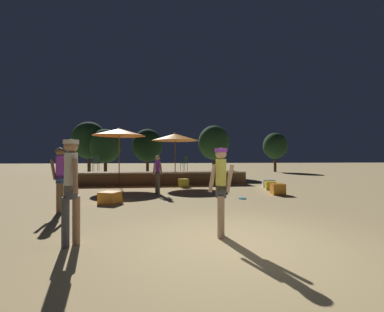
{
  "coord_description": "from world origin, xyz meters",
  "views": [
    {
      "loc": [
        -1.3,
        -4.57,
        1.55
      ],
      "look_at": [
        0.0,
        6.83,
        1.6
      ],
      "focal_mm": 24.0,
      "sensor_mm": 36.0,
      "label": 1
    }
  ],
  "objects_px": {
    "cube_seat_1": "(110,198)",
    "person_2": "(158,173)",
    "cube_seat_0": "(271,186)",
    "patio_umbrella_0": "(119,132)",
    "person_3": "(221,187)",
    "background_tree_4": "(148,145)",
    "cube_seat_3": "(183,183)",
    "cube_seat_4": "(268,183)",
    "bistro_chair_0": "(96,162)",
    "bistro_chair_1": "(185,162)",
    "person_1": "(71,184)",
    "cube_seat_2": "(278,189)",
    "background_tree_2": "(105,146)",
    "person_0": "(60,176)",
    "background_tree_0": "(275,146)",
    "patio_umbrella_1": "(175,137)",
    "background_tree_1": "(89,140)",
    "background_tree_3": "(214,143)",
    "frisbee_disc": "(242,198)"
  },
  "relations": [
    {
      "from": "person_1",
      "to": "background_tree_1",
      "type": "distance_m",
      "value": 19.56
    },
    {
      "from": "patio_umbrella_0",
      "to": "cube_seat_2",
      "type": "distance_m",
      "value": 8.39
    },
    {
      "from": "patio_umbrella_1",
      "to": "background_tree_4",
      "type": "bearing_deg",
      "value": 101.51
    },
    {
      "from": "patio_umbrella_1",
      "to": "cube_seat_2",
      "type": "distance_m",
      "value": 6.26
    },
    {
      "from": "bistro_chair_0",
      "to": "background_tree_4",
      "type": "relative_size",
      "value": 0.21
    },
    {
      "from": "bistro_chair_1",
      "to": "background_tree_0",
      "type": "height_order",
      "value": "background_tree_0"
    },
    {
      "from": "person_3",
      "to": "background_tree_4",
      "type": "relative_size",
      "value": 0.41
    },
    {
      "from": "person_0",
      "to": "background_tree_1",
      "type": "relative_size",
      "value": 0.39
    },
    {
      "from": "bistro_chair_0",
      "to": "background_tree_0",
      "type": "relative_size",
      "value": 0.22
    },
    {
      "from": "frisbee_disc",
      "to": "background_tree_0",
      "type": "bearing_deg",
      "value": 61.95
    },
    {
      "from": "cube_seat_0",
      "to": "background_tree_4",
      "type": "relative_size",
      "value": 0.13
    },
    {
      "from": "cube_seat_0",
      "to": "patio_umbrella_0",
      "type": "bearing_deg",
      "value": 162.96
    },
    {
      "from": "patio_umbrella_0",
      "to": "bistro_chair_0",
      "type": "height_order",
      "value": "patio_umbrella_0"
    },
    {
      "from": "cube_seat_0",
      "to": "person_1",
      "type": "xyz_separation_m",
      "value": [
        -6.66,
        -6.96,
        0.89
      ]
    },
    {
      "from": "cube_seat_1",
      "to": "person_2",
      "type": "xyz_separation_m",
      "value": [
        1.54,
        2.09,
        0.66
      ]
    },
    {
      "from": "bistro_chair_0",
      "to": "cube_seat_2",
      "type": "bearing_deg",
      "value": 117.19
    },
    {
      "from": "bistro_chair_1",
      "to": "background_tree_4",
      "type": "bearing_deg",
      "value": 169.57
    },
    {
      "from": "background_tree_1",
      "to": "cube_seat_1",
      "type": "bearing_deg",
      "value": -72.2
    },
    {
      "from": "person_2",
      "to": "bistro_chair_1",
      "type": "bearing_deg",
      "value": -48.14
    },
    {
      "from": "cube_seat_2",
      "to": "cube_seat_0",
      "type": "bearing_deg",
      "value": 76.87
    },
    {
      "from": "background_tree_2",
      "to": "person_3",
      "type": "bearing_deg",
      "value": -71.3
    },
    {
      "from": "background_tree_3",
      "to": "cube_seat_2",
      "type": "bearing_deg",
      "value": -86.01
    },
    {
      "from": "patio_umbrella_0",
      "to": "person_1",
      "type": "relative_size",
      "value": 1.68
    },
    {
      "from": "patio_umbrella_1",
      "to": "cube_seat_3",
      "type": "bearing_deg",
      "value": -69.82
    },
    {
      "from": "cube_seat_3",
      "to": "person_0",
      "type": "bearing_deg",
      "value": -124.61
    },
    {
      "from": "person_1",
      "to": "bistro_chair_1",
      "type": "xyz_separation_m",
      "value": [
        2.93,
        10.73,
        0.19
      ]
    },
    {
      "from": "cube_seat_1",
      "to": "cube_seat_4",
      "type": "height_order",
      "value": "cube_seat_4"
    },
    {
      "from": "person_1",
      "to": "background_tree_0",
      "type": "xyz_separation_m",
      "value": [
        13.27,
        20.98,
        1.62
      ]
    },
    {
      "from": "background_tree_3",
      "to": "frisbee_disc",
      "type": "bearing_deg",
      "value": -95.79
    },
    {
      "from": "bistro_chair_0",
      "to": "background_tree_4",
      "type": "xyz_separation_m",
      "value": [
        2.43,
        9.13,
        1.37
      ]
    },
    {
      "from": "cube_seat_0",
      "to": "bistro_chair_1",
      "type": "height_order",
      "value": "bistro_chair_1"
    },
    {
      "from": "patio_umbrella_1",
      "to": "background_tree_4",
      "type": "relative_size",
      "value": 0.7
    },
    {
      "from": "background_tree_2",
      "to": "person_0",
      "type": "bearing_deg",
      "value": -82.37
    },
    {
      "from": "person_1",
      "to": "bistro_chair_0",
      "type": "distance_m",
      "value": 11.09
    },
    {
      "from": "background_tree_3",
      "to": "cube_seat_4",
      "type": "bearing_deg",
      "value": -79.42
    },
    {
      "from": "cube_seat_2",
      "to": "person_1",
      "type": "bearing_deg",
      "value": -139.23
    },
    {
      "from": "patio_umbrella_0",
      "to": "background_tree_3",
      "type": "distance_m",
      "value": 8.79
    },
    {
      "from": "cube_seat_3",
      "to": "background_tree_0",
      "type": "relative_size",
      "value": 0.14
    },
    {
      "from": "cube_seat_4",
      "to": "frisbee_disc",
      "type": "bearing_deg",
      "value": -125.86
    },
    {
      "from": "person_1",
      "to": "frisbee_disc",
      "type": "distance_m",
      "value": 6.52
    },
    {
      "from": "cube_seat_3",
      "to": "cube_seat_4",
      "type": "distance_m",
      "value": 4.39
    },
    {
      "from": "cube_seat_2",
      "to": "cube_seat_4",
      "type": "bearing_deg",
      "value": 74.94
    },
    {
      "from": "cube_seat_4",
      "to": "person_3",
      "type": "height_order",
      "value": "person_3"
    },
    {
      "from": "bistro_chair_1",
      "to": "background_tree_3",
      "type": "bearing_deg",
      "value": 122.55
    },
    {
      "from": "cube_seat_0",
      "to": "person_2",
      "type": "distance_m",
      "value": 5.38
    },
    {
      "from": "frisbee_disc",
      "to": "background_tree_2",
      "type": "bearing_deg",
      "value": 120.25
    },
    {
      "from": "patio_umbrella_0",
      "to": "patio_umbrella_1",
      "type": "height_order",
      "value": "patio_umbrella_0"
    },
    {
      "from": "person_0",
      "to": "background_tree_2",
      "type": "bearing_deg",
      "value": -174.08
    },
    {
      "from": "cube_seat_0",
      "to": "background_tree_2",
      "type": "xyz_separation_m",
      "value": [
        -9.96,
        11.03,
        2.3
      ]
    },
    {
      "from": "person_2",
      "to": "bistro_chair_1",
      "type": "xyz_separation_m",
      "value": [
        1.56,
        4.47,
        0.42
      ]
    }
  ]
}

